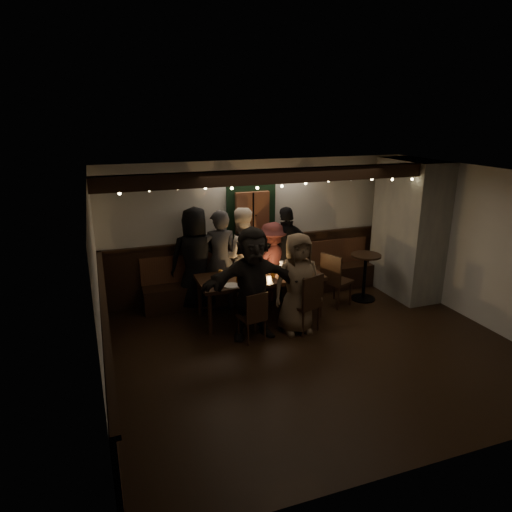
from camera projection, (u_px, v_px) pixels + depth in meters
name	position (u px, v px, depth m)	size (l,w,h in m)	color
room	(336.00, 249.00, 8.16)	(6.02, 5.01, 2.62)	black
dining_table	(260.00, 279.00, 7.79)	(2.12, 0.91, 0.92)	black
chair_near_left	(254.00, 314.00, 6.99)	(0.43, 0.43, 0.82)	black
chair_near_right	(308.00, 300.00, 7.27)	(0.58, 0.58, 0.99)	black
chair_end	(334.00, 277.00, 8.27)	(0.60, 0.60, 1.00)	black
high_top	(365.00, 271.00, 8.57)	(0.56, 0.56, 0.89)	black
person_a	(196.00, 259.00, 8.10)	(0.91, 0.59, 1.86)	black
person_b	(220.00, 260.00, 8.11)	(0.66, 0.43, 1.82)	#323134
person_c	(241.00, 256.00, 8.37)	(0.88, 0.68, 1.80)	beige
person_d	(272.00, 261.00, 8.54)	(0.97, 0.56, 1.50)	#522221
person_e	(287.00, 253.00, 8.58)	(1.04, 0.43, 1.77)	black
person_f	(253.00, 283.00, 7.03)	(1.66, 0.53, 1.79)	black
person_g	(298.00, 283.00, 7.23)	(0.80, 0.52, 1.65)	brown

